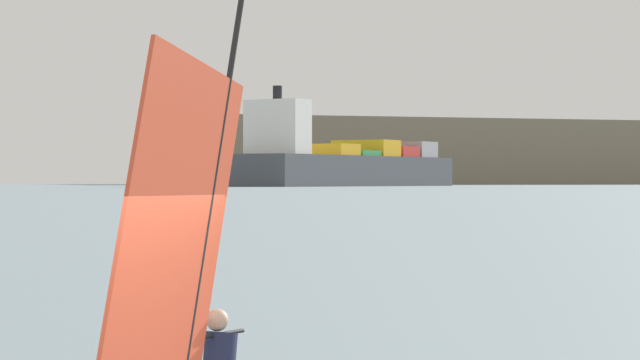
{
  "coord_description": "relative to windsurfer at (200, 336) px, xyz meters",
  "views": [
    {
      "loc": [
        -1.36,
        -12.73,
        2.64
      ],
      "look_at": [
        3.74,
        10.07,
        2.65
      ],
      "focal_mm": 81.56,
      "sensor_mm": 36.0,
      "label": 1
    }
  ],
  "objects": [
    {
      "name": "cargo_ship",
      "position": [
        155.78,
        638.7,
        9.13
      ],
      "size": [
        129.94,
        131.04,
        43.38
      ],
      "rotation": [
        0.0,
        0.0,
        0.79
      ],
      "color": "#3F444C",
      "rests_on": "ground_plane"
    },
    {
      "name": "windsurfer",
      "position": [
        0.0,
        0.0,
        0.0
      ],
      "size": [
        2.63,
        2.78,
        4.62
      ],
      "rotation": [
        0.0,
        0.0,
        0.82
      ],
      "color": "red",
      "rests_on": "ground_plane"
    },
    {
      "name": "distant_headland",
      "position": [
        502.69,
        1081.04,
        19.94
      ],
      "size": [
        844.85,
        486.5,
        42.2
      ],
      "primitive_type": "cube",
      "rotation": [
        0.0,
        0.0,
        0.11
      ],
      "color": "#756B56",
      "rests_on": "ground_plane"
    }
  ]
}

